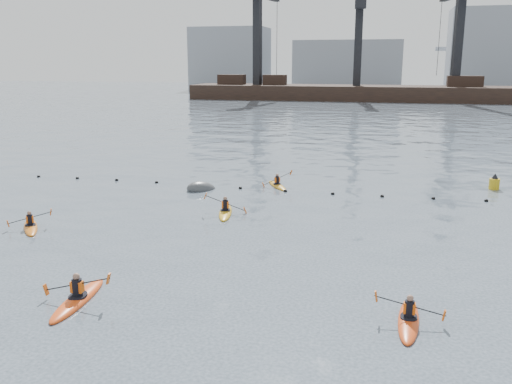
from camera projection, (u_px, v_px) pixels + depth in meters
float_line at (263, 189)px, 34.95m from camera, size 33.24×0.73×0.24m
barge_pier at (355, 91)px, 117.07m from camera, size 72.00×19.30×29.50m
skyline at (374, 58)px, 152.84m from camera, size 141.00×28.00×22.00m
kayaker_0 at (78, 298)px, 18.60m from camera, size 2.48×3.70×1.24m
kayaker_2 at (31, 226)px, 26.81m from camera, size 2.38×2.87×1.01m
kayaker_3 at (225, 212)px, 29.43m from camera, size 2.30×3.43×1.28m
kayaker_4 at (409, 319)px, 17.11m from camera, size 2.21×3.29×1.04m
kayaker_5 at (277, 185)px, 35.85m from camera, size 2.05×2.91×1.14m
mooring_buoy at (202, 190)px, 34.95m from camera, size 2.41×2.55×1.47m
nav_buoy at (494, 184)px, 34.98m from camera, size 0.65×0.65×1.19m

